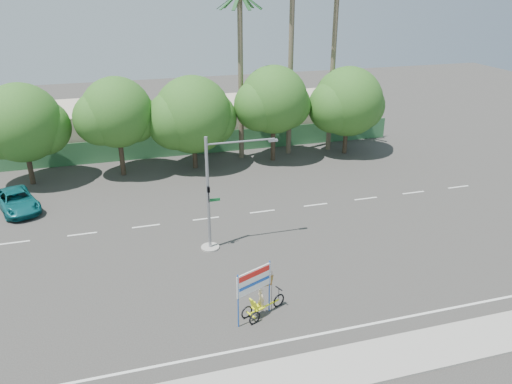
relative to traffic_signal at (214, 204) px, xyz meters
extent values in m
plane|color=#33302D|center=(2.20, -3.98, -2.92)|extent=(120.00, 120.00, 0.00)
cube|color=gray|center=(2.20, -11.48, -2.86)|extent=(50.00, 2.40, 0.12)
cube|color=#336B3D|center=(2.20, 17.52, -1.92)|extent=(38.00, 0.08, 2.00)
cube|color=beige|center=(-7.80, 22.02, -0.92)|extent=(12.00, 8.00, 4.00)
cube|color=beige|center=(10.20, 22.02, -1.12)|extent=(14.00, 8.00, 3.60)
cylinder|color=#473828|center=(-11.80, 14.02, -1.16)|extent=(0.40, 0.40, 3.52)
sphere|color=#185218|center=(-11.80, 14.02, 2.04)|extent=(6.00, 6.00, 6.00)
sphere|color=#185218|center=(-10.45, 14.32, 1.48)|extent=(4.32, 4.32, 4.32)
sphere|color=#185218|center=(-13.15, 13.77, 1.72)|extent=(4.56, 4.56, 4.56)
cylinder|color=#473828|center=(-4.80, 14.02, -1.05)|extent=(0.40, 0.40, 3.74)
sphere|color=#185218|center=(-4.80, 14.02, 2.35)|extent=(5.60, 5.60, 5.60)
sphere|color=#185218|center=(-3.54, 14.32, 1.76)|extent=(4.03, 4.03, 4.03)
sphere|color=#185218|center=(-6.06, 13.77, 2.01)|extent=(4.26, 4.26, 4.26)
cylinder|color=#473828|center=(1.20, 14.02, -1.27)|extent=(0.40, 0.40, 3.30)
sphere|color=#185218|center=(1.20, 14.02, 1.73)|extent=(6.40, 6.40, 6.40)
sphere|color=#185218|center=(2.64, 14.32, 1.21)|extent=(4.61, 4.61, 4.61)
sphere|color=#185218|center=(-0.24, 13.77, 1.43)|extent=(4.86, 4.86, 4.86)
cylinder|color=#473828|center=(8.20, 14.02, -0.98)|extent=(0.40, 0.40, 3.87)
sphere|color=#185218|center=(8.20, 14.02, 2.54)|extent=(5.80, 5.80, 5.80)
sphere|color=#185218|center=(9.50, 14.32, 1.92)|extent=(4.18, 4.18, 4.18)
sphere|color=#185218|center=(6.89, 13.77, 2.19)|extent=(4.41, 4.41, 4.41)
cylinder|color=#473828|center=(15.20, 14.02, -1.20)|extent=(0.40, 0.40, 3.43)
sphere|color=#185218|center=(15.20, 14.02, 1.92)|extent=(6.20, 6.20, 6.20)
sphere|color=#185218|center=(16.59, 14.32, 1.37)|extent=(4.46, 4.46, 4.46)
sphere|color=#185218|center=(13.80, 13.77, 1.61)|extent=(4.71, 4.71, 4.71)
cylinder|color=#70604C|center=(10.20, 15.52, 5.58)|extent=(0.44, 0.44, 17.00)
cylinder|color=#70604C|center=(14.20, 15.52, 4.58)|extent=(0.44, 0.44, 15.00)
cylinder|color=#70604C|center=(5.70, 15.52, 4.08)|extent=(0.44, 0.44, 14.00)
cube|color=#1C4C21|center=(6.64, 15.52, 10.42)|extent=(1.91, 0.28, 1.36)
cube|color=#1C4C21|center=(6.42, 16.12, 10.42)|extent=(1.65, 1.44, 1.36)
cube|color=#1C4C21|center=(5.86, 16.44, 10.42)|extent=(0.61, 1.93, 1.36)
cube|color=#1C4C21|center=(5.23, 16.33, 10.42)|extent=(1.20, 1.80, 1.36)
cube|color=#1C4C21|center=(4.81, 15.84, 10.42)|extent=(1.89, 0.92, 1.36)
cube|color=#1C4C21|center=(4.81, 15.19, 10.42)|extent=(1.89, 0.92, 1.36)
cube|color=#1C4C21|center=(5.23, 14.70, 10.42)|extent=(1.20, 1.80, 1.36)
cube|color=#1C4C21|center=(5.86, 14.59, 10.42)|extent=(0.61, 1.93, 1.36)
cube|color=#1C4C21|center=(6.42, 14.91, 10.42)|extent=(1.65, 1.44, 1.36)
cylinder|color=gray|center=(-0.30, 0.02, -2.87)|extent=(1.10, 1.10, 0.10)
cylinder|color=gray|center=(-0.30, 0.02, 0.58)|extent=(0.18, 0.18, 7.00)
cylinder|color=gray|center=(1.70, 0.02, 3.63)|extent=(4.00, 0.10, 0.10)
cube|color=gray|center=(3.60, 0.02, 3.53)|extent=(0.55, 0.20, 0.12)
imported|color=black|center=(-0.30, -0.20, 0.68)|extent=(0.16, 0.20, 1.00)
cube|color=#14662D|center=(0.05, 0.02, 0.23)|extent=(0.70, 0.04, 0.18)
torus|color=black|center=(1.84, -6.61, -2.60)|extent=(0.69, 0.36, 0.71)
torus|color=black|center=(0.08, -7.06, -2.62)|extent=(0.64, 0.34, 0.67)
torus|color=black|center=(0.31, -7.60, -2.62)|extent=(0.64, 0.34, 0.67)
cube|color=#F7FF16|center=(1.02, -6.97, -2.54)|extent=(1.67, 0.77, 0.06)
cube|color=#F7FF16|center=(0.20, -7.33, -2.60)|extent=(0.31, 0.60, 0.05)
cube|color=#F7FF16|center=(0.63, -7.14, -2.39)|extent=(0.66, 0.62, 0.06)
cube|color=#F7FF16|center=(0.37, -7.25, -2.10)|extent=(0.40, 0.50, 0.57)
cylinder|color=black|center=(1.84, -6.61, -2.18)|extent=(0.04, 0.04, 0.58)
cube|color=black|center=(1.84, -6.61, -1.90)|extent=(0.23, 0.45, 0.04)
imported|color=#CCB284|center=(0.78, -7.07, -1.99)|extent=(0.42, 0.49, 1.14)
cylinder|color=blue|center=(-0.48, -7.62, -1.50)|extent=(0.08, 0.08, 2.85)
cylinder|color=blue|center=(1.26, -6.86, -1.50)|extent=(0.08, 0.08, 2.85)
cube|color=white|center=(0.39, -7.24, -0.76)|extent=(1.86, 0.85, 1.16)
cube|color=red|center=(0.40, -7.28, -0.39)|extent=(1.65, 0.73, 0.27)
cube|color=blue|center=(0.40, -7.28, -0.92)|extent=(1.65, 0.73, 0.15)
cylinder|color=black|center=(1.40, -6.80, -1.81)|extent=(0.03, 0.03, 2.21)
cube|color=red|center=(1.06, -6.95, -1.13)|extent=(0.86, 0.39, 0.69)
imported|color=#0D5B61|center=(-12.22, 9.04, -2.23)|extent=(3.96, 5.49, 1.39)
camera|label=1|loc=(-4.95, -26.05, 12.15)|focal=35.00mm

